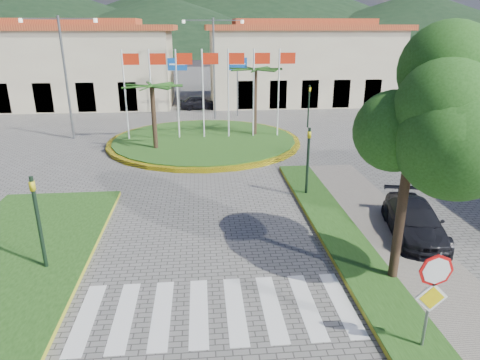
{
  "coord_description": "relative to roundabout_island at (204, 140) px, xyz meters",
  "views": [
    {
      "loc": [
        -0.17,
        -5.82,
        7.32
      ],
      "look_at": [
        1.1,
        8.0,
        2.34
      ],
      "focal_mm": 32.0,
      "sensor_mm": 36.0,
      "label": 1
    }
  ],
  "objects": [
    {
      "name": "sidewalk_right",
      "position": [
        6.0,
        -20.0,
        -0.1
      ],
      "size": [
        4.0,
        28.0,
        0.15
      ],
      "primitive_type": "cube",
      "color": "gray",
      "rests_on": "ground"
    },
    {
      "name": "verge_right",
      "position": [
        4.8,
        -20.0,
        -0.09
      ],
      "size": [
        1.6,
        28.0,
        0.18
      ],
      "primitive_type": "cube",
      "color": "#1D4313",
      "rests_on": "ground"
    },
    {
      "name": "crosswalk",
      "position": [
        -0.0,
        -18.0,
        -0.17
      ],
      "size": [
        8.0,
        3.0,
        0.01
      ],
      "primitive_type": "cube",
      "color": "silver",
      "rests_on": "ground"
    },
    {
      "name": "roundabout_island",
      "position": [
        0.0,
        0.0,
        0.0
      ],
      "size": [
        12.7,
        12.7,
        6.0
      ],
      "color": "yellow",
      "rests_on": "ground"
    },
    {
      "name": "stop_sign",
      "position": [
        4.9,
        -20.04,
        1.61
      ],
      "size": [
        0.8,
        0.11,
        2.65
      ],
      "color": "slate",
      "rests_on": "ground"
    },
    {
      "name": "deciduous_tree",
      "position": [
        5.5,
        -17.0,
        5.0
      ],
      "size": [
        3.6,
        3.6,
        6.8
      ],
      "color": "black",
      "rests_on": "ground"
    },
    {
      "name": "traffic_light_left",
      "position": [
        -5.2,
        -15.5,
        1.77
      ],
      "size": [
        0.15,
        0.18,
        3.2
      ],
      "color": "black",
      "rests_on": "ground"
    },
    {
      "name": "traffic_light_right",
      "position": [
        4.5,
        -10.0,
        1.77
      ],
      "size": [
        0.15,
        0.18,
        3.2
      ],
      "color": "black",
      "rests_on": "ground"
    },
    {
      "name": "traffic_light_far",
      "position": [
        8.0,
        4.0,
        1.77
      ],
      "size": [
        0.18,
        0.15,
        3.2
      ],
      "color": "black",
      "rests_on": "ground"
    },
    {
      "name": "direction_sign_west",
      "position": [
        -2.0,
        8.97,
        3.35
      ],
      "size": [
        1.6,
        0.14,
        5.2
      ],
      "color": "slate",
      "rests_on": "ground"
    },
    {
      "name": "direction_sign_east",
      "position": [
        3.0,
        8.97,
        3.35
      ],
      "size": [
        1.6,
        0.14,
        5.2
      ],
      "color": "slate",
      "rests_on": "ground"
    },
    {
      "name": "street_lamp_centre",
      "position": [
        1.0,
        8.0,
        4.32
      ],
      "size": [
        4.8,
        0.16,
        8.0
      ],
      "color": "slate",
      "rests_on": "ground"
    },
    {
      "name": "street_lamp_west",
      "position": [
        -9.0,
        2.0,
        4.32
      ],
      "size": [
        4.8,
        0.16,
        8.0
      ],
      "color": "slate",
      "rests_on": "ground"
    },
    {
      "name": "building_left",
      "position": [
        -14.0,
        16.0,
        3.73
      ],
      "size": [
        23.32,
        9.54,
        8.05
      ],
      "color": "beige",
      "rests_on": "ground"
    },
    {
      "name": "building_right",
      "position": [
        10.0,
        16.0,
        3.73
      ],
      "size": [
        19.08,
        9.54,
        8.05
      ],
      "color": "beige",
      "rests_on": "ground"
    },
    {
      "name": "hill_far_west",
      "position": [
        -55.0,
        118.0,
        10.82
      ],
      "size": [
        140.0,
        140.0,
        22.0
      ],
      "primitive_type": "cone",
      "color": "black",
      "rests_on": "ground"
    },
    {
      "name": "hill_far_mid",
      "position": [
        15.0,
        138.0,
        14.82
      ],
      "size": [
        180.0,
        180.0,
        30.0
      ],
      "primitive_type": "cone",
      "color": "black",
      "rests_on": "ground"
    },
    {
      "name": "hill_far_east",
      "position": [
        70.0,
        113.0,
        8.82
      ],
      "size": [
        120.0,
        120.0,
        18.0
      ],
      "primitive_type": "cone",
      "color": "black",
      "rests_on": "ground"
    },
    {
      "name": "hill_near_back",
      "position": [
        -10.0,
        108.0,
        7.82
      ],
      "size": [
        110.0,
        110.0,
        16.0
      ],
      "primitive_type": "cone",
      "color": "black",
      "rests_on": "ground"
    },
    {
      "name": "white_van",
      "position": [
        -6.98,
        13.09,
        0.41
      ],
      "size": [
        4.25,
        2.02,
        1.17
      ],
      "primitive_type": "imported",
      "rotation": [
        0.0,
        0.0,
        1.59
      ],
      "color": "silver",
      "rests_on": "ground"
    },
    {
      "name": "car_dark_a",
      "position": [
        -0.29,
        12.53,
        0.44
      ],
      "size": [
        3.72,
        1.69,
        1.24
      ],
      "primitive_type": "imported",
      "rotation": [
        0.0,
        0.0,
        1.63
      ],
      "color": "black",
      "rests_on": "ground"
    },
    {
      "name": "car_dark_b",
      "position": [
        8.76,
        13.85,
        0.41
      ],
      "size": [
        3.75,
        2.41,
        1.17
      ],
      "primitive_type": "imported",
      "rotation": [
        0.0,
        0.0,
        1.93
      ],
      "color": "black",
      "rests_on": "ground"
    },
    {
      "name": "car_side_right",
      "position": [
        7.5,
        -14.25,
        0.45
      ],
      "size": [
        2.66,
        4.62,
        1.26
      ],
      "primitive_type": "imported",
      "rotation": [
        0.0,
        0.0,
        -0.22
      ],
      "color": "black",
      "rests_on": "ground"
    }
  ]
}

